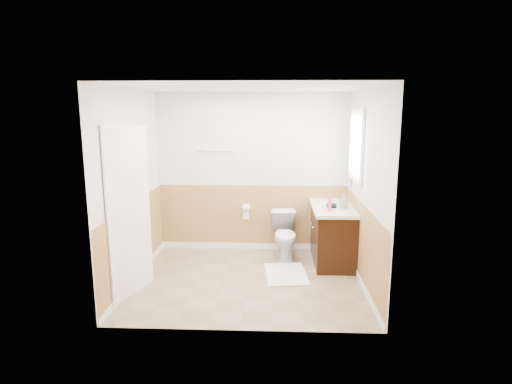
{
  "coord_description": "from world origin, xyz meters",
  "views": [
    {
      "loc": [
        0.33,
        -5.26,
        2.25
      ],
      "look_at": [
        0.1,
        0.25,
        1.15
      ],
      "focal_mm": 29.47,
      "sensor_mm": 36.0,
      "label": 1
    }
  ],
  "objects_px": {
    "vanity_cabinet": "(332,236)",
    "soap_dispenser": "(344,201)",
    "toilet": "(285,236)",
    "lotion_bottle": "(330,203)",
    "bath_mat": "(286,274)"
  },
  "relations": [
    {
      "from": "vanity_cabinet",
      "to": "lotion_bottle",
      "type": "distance_m",
      "value": 0.64
    },
    {
      "from": "soap_dispenser",
      "to": "bath_mat",
      "type": "bearing_deg",
      "value": -153.03
    },
    {
      "from": "vanity_cabinet",
      "to": "lotion_bottle",
      "type": "bearing_deg",
      "value": -108.64
    },
    {
      "from": "toilet",
      "to": "bath_mat",
      "type": "xyz_separation_m",
      "value": [
        0.0,
        -0.68,
        -0.34
      ]
    },
    {
      "from": "bath_mat",
      "to": "soap_dispenser",
      "type": "height_order",
      "value": "soap_dispenser"
    },
    {
      "from": "bath_mat",
      "to": "toilet",
      "type": "bearing_deg",
      "value": 90.0
    },
    {
      "from": "vanity_cabinet",
      "to": "lotion_bottle",
      "type": "height_order",
      "value": "lotion_bottle"
    },
    {
      "from": "toilet",
      "to": "vanity_cabinet",
      "type": "relative_size",
      "value": 0.64
    },
    {
      "from": "vanity_cabinet",
      "to": "lotion_bottle",
      "type": "xyz_separation_m",
      "value": [
        -0.1,
        -0.3,
        0.56
      ]
    },
    {
      "from": "vanity_cabinet",
      "to": "soap_dispenser",
      "type": "height_order",
      "value": "soap_dispenser"
    },
    {
      "from": "vanity_cabinet",
      "to": "soap_dispenser",
      "type": "xyz_separation_m",
      "value": [
        0.12,
        -0.13,
        0.56
      ]
    },
    {
      "from": "toilet",
      "to": "lotion_bottle",
      "type": "height_order",
      "value": "lotion_bottle"
    },
    {
      "from": "toilet",
      "to": "lotion_bottle",
      "type": "bearing_deg",
      "value": -40.78
    },
    {
      "from": "vanity_cabinet",
      "to": "soap_dispenser",
      "type": "relative_size",
      "value": 5.24
    },
    {
      "from": "bath_mat",
      "to": "lotion_bottle",
      "type": "distance_m",
      "value": 1.15
    }
  ]
}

